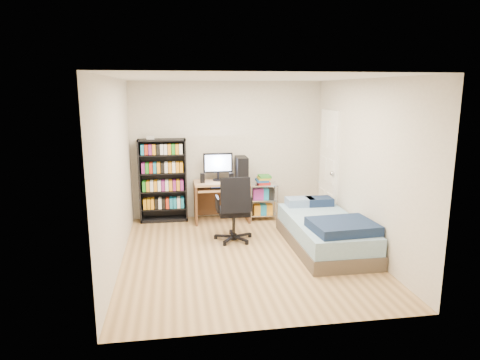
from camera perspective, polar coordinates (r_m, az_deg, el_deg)
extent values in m
cube|color=tan|center=(6.31, 0.72, -10.03)|extent=(3.50, 4.00, 0.04)
cube|color=silver|center=(5.86, 0.79, 13.68)|extent=(3.50, 4.00, 0.04)
cube|color=beige|center=(7.93, -1.70, 4.02)|extent=(3.50, 0.04, 2.50)
cube|color=beige|center=(4.03, 5.60, -3.84)|extent=(3.50, 0.04, 2.50)
cube|color=beige|center=(5.93, -16.37, 0.83)|extent=(0.04, 4.00, 2.50)
cube|color=beige|center=(6.49, 16.36, 1.76)|extent=(0.04, 4.00, 2.50)
cube|color=black|center=(7.78, -10.23, -0.09)|extent=(0.84, 0.28, 1.49)
cube|color=black|center=(7.90, -10.09, -3.73)|extent=(0.78, 0.26, 0.02)
cube|color=red|center=(7.86, -10.12, -3.00)|extent=(0.73, 0.22, 0.18)
cube|color=black|center=(7.82, -10.18, -1.42)|extent=(0.78, 0.26, 0.02)
cube|color=#1983B5|center=(7.79, -10.21, -0.67)|extent=(0.73, 0.22, 0.18)
cube|color=black|center=(7.75, -10.27, 0.93)|extent=(0.78, 0.26, 0.02)
cube|color=orange|center=(7.72, -10.30, 1.70)|extent=(0.73, 0.22, 0.18)
cube|color=black|center=(7.70, -10.36, 3.32)|extent=(0.78, 0.26, 0.02)
cube|color=#219722|center=(7.67, -10.39, 4.10)|extent=(0.73, 0.22, 0.18)
cube|color=silver|center=(7.67, -11.84, 5.57)|extent=(0.13, 0.12, 0.06)
cube|color=#A38054|center=(7.67, -2.49, -0.34)|extent=(0.98, 0.54, 0.04)
cube|color=#33261B|center=(7.72, -5.93, -3.11)|extent=(0.04, 0.54, 0.69)
cube|color=#33261B|center=(7.82, 0.96, -2.85)|extent=(0.04, 0.54, 0.69)
cube|color=#33261B|center=(7.99, -2.67, -2.39)|extent=(0.94, 0.03, 0.64)
cube|color=#A38054|center=(7.61, -2.41, -1.18)|extent=(0.88, 0.44, 0.02)
cube|color=black|center=(7.59, -2.40, -1.03)|extent=(0.43, 0.15, 0.02)
cube|color=black|center=(7.70, -2.96, 2.31)|extent=(0.53, 0.05, 0.35)
cube|color=silver|center=(7.67, -2.94, 2.28)|extent=(0.47, 0.01, 0.29)
cube|color=black|center=(7.72, 0.20, 1.54)|extent=(0.20, 0.41, 0.43)
cube|color=black|center=(7.57, -5.03, 0.26)|extent=(0.08, 0.08, 0.17)
cube|color=black|center=(7.57, -1.16, 0.31)|extent=(0.08, 0.08, 0.17)
cylinder|color=black|center=(6.80, -0.86, -5.87)|extent=(0.05, 0.05, 0.37)
cube|color=black|center=(6.74, -0.86, -4.20)|extent=(0.47, 0.47, 0.08)
cube|color=black|center=(6.45, -0.60, -2.05)|extent=(0.45, 0.14, 0.54)
cube|color=black|center=(6.67, -3.03, -3.16)|extent=(0.04, 0.29, 0.22)
cube|color=black|center=(6.74, 1.28, -2.99)|extent=(0.04, 0.29, 0.22)
cylinder|color=silver|center=(7.69, 1.48, -3.23)|extent=(0.02, 0.02, 0.67)
cylinder|color=silver|center=(7.75, 5.05, -3.13)|extent=(0.02, 0.02, 0.67)
cylinder|color=silver|center=(8.01, 1.21, -2.59)|extent=(0.02, 0.02, 0.67)
cylinder|color=silver|center=(8.08, 4.63, -2.51)|extent=(0.02, 0.02, 0.67)
cube|color=silver|center=(7.94, 3.08, -4.51)|extent=(0.51, 0.37, 0.02)
cube|color=silver|center=(7.87, 3.10, -2.52)|extent=(0.51, 0.37, 0.02)
cube|color=silver|center=(7.80, 3.12, -0.56)|extent=(0.51, 0.37, 0.02)
cube|color=maroon|center=(7.79, 3.13, 0.05)|extent=(0.23, 0.28, 0.15)
cube|color=brown|center=(6.66, 11.15, -7.96)|extent=(1.01, 2.01, 0.20)
cube|color=#8FBAD5|center=(6.59, 11.23, -6.15)|extent=(0.97, 1.97, 0.24)
cube|color=#152544|center=(6.07, 13.53, -6.06)|extent=(0.90, 0.76, 0.14)
cube|color=#99B5D8|center=(7.22, 7.98, -2.89)|extent=(0.45, 0.30, 0.13)
cube|color=#152544|center=(7.31, 10.52, -2.81)|extent=(0.42, 0.30, 0.13)
cube|color=#442915|center=(6.51, 11.42, -5.21)|extent=(0.28, 0.22, 0.02)
cube|color=white|center=(7.74, 11.73, 1.70)|extent=(0.05, 0.80, 2.00)
sphere|color=#B9B9BE|center=(7.43, 12.18, 0.87)|extent=(0.08, 0.08, 0.08)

